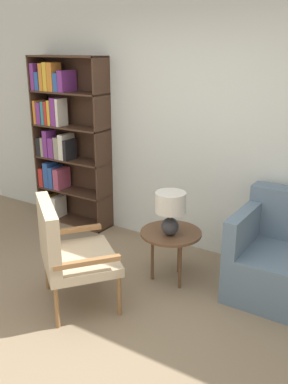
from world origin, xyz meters
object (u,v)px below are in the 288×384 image
object	(u,v)px
armchair	(65,247)
table_lamp	(170,208)
side_table	(171,236)
bookshelf	(62,140)

from	to	relation	value
armchair	table_lamp	size ratio (longest dim) A/B	2.30
side_table	table_lamp	size ratio (longest dim) A/B	1.40
bookshelf	side_table	size ratio (longest dim) A/B	3.56
side_table	table_lamp	world-z (taller)	table_lamp
bookshelf	armchair	size ratio (longest dim) A/B	2.17
armchair	table_lamp	bearing A→B (deg)	53.46
bookshelf	side_table	bearing A→B (deg)	-17.87
bookshelf	armchair	world-z (taller)	bookshelf
side_table	bookshelf	bearing A→B (deg)	162.13
armchair	side_table	bearing A→B (deg)	56.78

